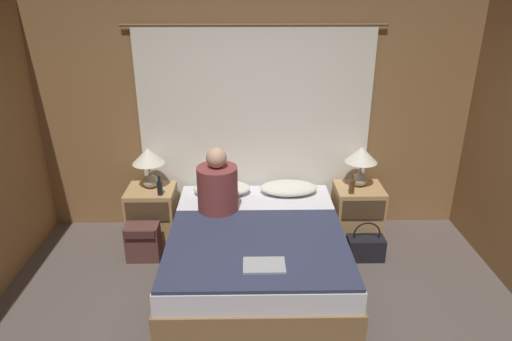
{
  "coord_description": "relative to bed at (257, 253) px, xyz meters",
  "views": [
    {
      "loc": [
        -0.07,
        -2.61,
        2.56
      ],
      "look_at": [
        0.0,
        1.27,
        0.95
      ],
      "focal_mm": 32.0,
      "sensor_mm": 36.0,
      "label": 1
    }
  ],
  "objects": [
    {
      "name": "beer_bottle_on_left_stand",
      "position": [
        -0.96,
        0.57,
        0.41
      ],
      "size": [
        0.06,
        0.06,
        0.2
      ],
      "color": "black",
      "rests_on": "nightstand_left"
    },
    {
      "name": "lamp_left",
      "position": [
        -1.09,
        0.76,
        0.63
      ],
      "size": [
        0.33,
        0.33,
        0.43
      ],
      "color": "#B2A899",
      "rests_on": "nightstand_left"
    },
    {
      "name": "nightstand_left",
      "position": [
        -1.09,
        0.7,
        0.04
      ],
      "size": [
        0.49,
        0.45,
        0.58
      ],
      "color": "tan",
      "rests_on": "ground_plane"
    },
    {
      "name": "bed",
      "position": [
        0.0,
        0.0,
        0.0
      ],
      "size": [
        1.59,
        1.92,
        0.5
      ],
      "color": "olive",
      "rests_on": "ground_plane"
    },
    {
      "name": "pillow_left",
      "position": [
        -0.35,
        0.75,
        0.31
      ],
      "size": [
        0.6,
        0.35,
        0.12
      ],
      "color": "silver",
      "rests_on": "bed"
    },
    {
      "name": "lamp_right",
      "position": [
        1.09,
        0.76,
        0.63
      ],
      "size": [
        0.33,
        0.33,
        0.43
      ],
      "color": "#B2A899",
      "rests_on": "nightstand_right"
    },
    {
      "name": "nightstand_right",
      "position": [
        1.09,
        0.7,
        0.04
      ],
      "size": [
        0.49,
        0.45,
        0.58
      ],
      "color": "tan",
      "rests_on": "ground_plane"
    },
    {
      "name": "backpack_on_floor",
      "position": [
        -1.11,
        0.3,
        -0.04
      ],
      "size": [
        0.33,
        0.22,
        0.37
      ],
      "color": "brown",
      "rests_on": "ground_plane"
    },
    {
      "name": "curtain_panel",
      "position": [
        0.0,
        1.01,
        0.84
      ],
      "size": [
        2.61,
        0.03,
        2.18
      ],
      "color": "white",
      "rests_on": "ground_plane"
    },
    {
      "name": "person_left_in_bed",
      "position": [
        -0.36,
        0.35,
        0.51
      ],
      "size": [
        0.39,
        0.39,
        0.65
      ],
      "color": "brown",
      "rests_on": "bed"
    },
    {
      "name": "pillow_right",
      "position": [
        0.35,
        0.75,
        0.31
      ],
      "size": [
        0.6,
        0.35,
        0.12
      ],
      "color": "silver",
      "rests_on": "bed"
    },
    {
      "name": "handbag_on_floor",
      "position": [
        1.09,
        0.27,
        -0.12
      ],
      "size": [
        0.36,
        0.19,
        0.41
      ],
      "color": "black",
      "rests_on": "ground_plane"
    },
    {
      "name": "laptop_on_bed",
      "position": [
        0.05,
        -0.63,
        0.29
      ],
      "size": [
        0.33,
        0.22,
        0.02
      ],
      "color": "#9EA0A5",
      "rests_on": "blanket_on_bed"
    },
    {
      "name": "beer_bottle_on_right_stand",
      "position": [
        0.97,
        0.57,
        0.41
      ],
      "size": [
        0.06,
        0.06,
        0.21
      ],
      "color": "#513819",
      "rests_on": "nightstand_right"
    },
    {
      "name": "wall_back",
      "position": [
        0.0,
        1.08,
        1.0
      ],
      "size": [
        4.64,
        0.06,
        2.5
      ],
      "color": "olive",
      "rests_on": "ground_plane"
    },
    {
      "name": "blanket_on_bed",
      "position": [
        0.0,
        -0.31,
        0.27
      ],
      "size": [
        1.53,
        1.24,
        0.03
      ],
      "color": "#2D334C",
      "rests_on": "bed"
    }
  ]
}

